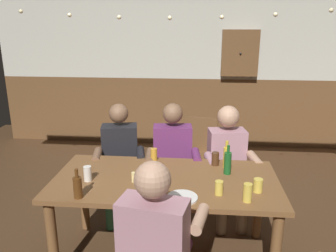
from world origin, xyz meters
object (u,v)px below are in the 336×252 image
Objects in this scene: bottle_0 at (226,156)px; wall_dart_cabinet at (240,53)px; pint_glass_0 at (219,188)px; pint_glass_5 at (154,154)px; pint_glass_1 at (248,193)px; person_3 at (157,236)px; table_candle at (134,177)px; pint_glass_3 at (258,185)px; person_1 at (173,158)px; chair_empty_near_right at (199,152)px; bottle_1 at (228,163)px; person_0 at (120,157)px; plate_0 at (182,198)px; dining_table at (165,190)px; bottle_2 at (78,187)px; pint_glass_4 at (88,174)px; pint_glass_2 at (215,159)px; person_2 at (228,159)px.

wall_dart_cabinet is (0.36, 2.60, 0.68)m from bottle_0.
pint_glass_5 is (-0.57, 0.61, 0.00)m from pint_glass_0.
pint_glass_5 is at bearing -112.12° from wall_dart_cabinet.
pint_glass_0 is 0.79× the size of pint_glass_1.
person_3 reaches higher than table_candle.
pint_glass_3 is at bearing -64.95° from bottle_0.
person_1 is 11.58× the size of pint_glass_3.
chair_empty_near_right is 1.14m from bottle_0.
table_candle is 0.79m from bottle_1.
person_0 is 5.28× the size of plate_0.
chair_empty_near_right is at bearing 66.15° from pint_glass_5.
bottle_0 is (0.50, -0.39, 0.19)m from person_1.
person_3 reaches higher than dining_table.
pint_glass_1 is at bearing 116.15° from person_1.
wall_dart_cabinet is at bearing -99.43° from chair_empty_near_right.
bottle_2 reaches higher than dining_table.
table_candle is 0.75× the size of pint_glass_0.
dining_table is 1.52× the size of person_3.
person_1 reaches higher than plate_0.
pint_glass_3 is (0.71, -0.83, 0.14)m from person_1.
bottle_1 is at bearing 70.36° from person_3.
chair_empty_near_right is 8.24× the size of pint_glass_0.
pint_glass_4 reaches higher than pint_glass_5.
dining_table is 0.50m from pint_glass_0.
pint_glass_1 is (0.62, -0.32, 0.17)m from dining_table.
bottle_2 is 2.01× the size of pint_glass_5.
person_0 reaches higher than pint_glass_5.
pint_glass_1 is at bearing -10.14° from pint_glass_4.
pint_glass_4 reaches higher than dining_table.
pint_glass_4 is at bearing 45.04° from person_1.
pint_glass_4 is (-0.63, 0.59, 0.14)m from person_3.
pint_glass_4 is (-1.04, 0.14, 0.01)m from pint_glass_0.
plate_0 is 2.11× the size of pint_glass_0.
pint_glass_2 is (1.01, 0.69, -0.03)m from bottle_2.
plate_0 is at bearing -30.78° from table_candle.
bottle_1 reaches higher than bottle_0.
wall_dart_cabinet is (1.40, 2.21, 0.88)m from person_0.
pint_glass_2 reaches higher than dining_table.
person_3 is 1.09m from bottle_0.
bottle_0 is 0.13m from bottle_1.
person_0 is at bearing 128.82° from dining_table.
pint_glass_2 is at bearing 67.72° from plate_0.
person_0 reaches higher than pint_glass_3.
table_candle is at bearing 164.77° from pint_glass_1.
person_1 is 4.92× the size of bottle_0.
table_candle is 0.32× the size of bottle_1.
person_2 is 1.46m from person_3.
dining_table is 15.49× the size of pint_glass_2.
bottle_0 reaches higher than dining_table.
bottle_1 reaches higher than table_candle.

